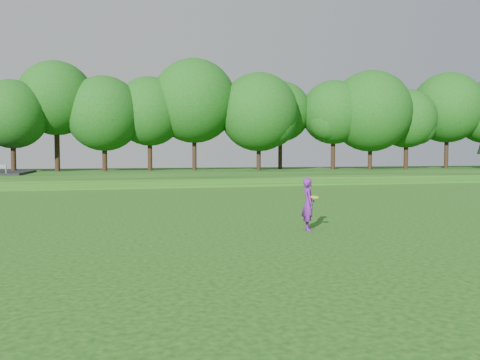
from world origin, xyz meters
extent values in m
plane|color=#113C0B|center=(0.00, 0.00, 0.00)|extent=(140.00, 140.00, 0.00)
cube|color=#113C0B|center=(0.00, 34.00, 0.30)|extent=(130.00, 30.00, 0.60)
cube|color=gray|center=(0.00, 20.00, 0.02)|extent=(130.00, 1.60, 0.04)
imported|color=#5A1A78|center=(0.86, 0.28, 0.78)|extent=(0.48, 0.63, 1.55)
cylinder|color=yellow|center=(0.88, -0.14, 1.02)|extent=(0.23, 0.24, 0.06)
camera|label=1|loc=(-4.69, -12.44, 2.21)|focal=35.00mm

